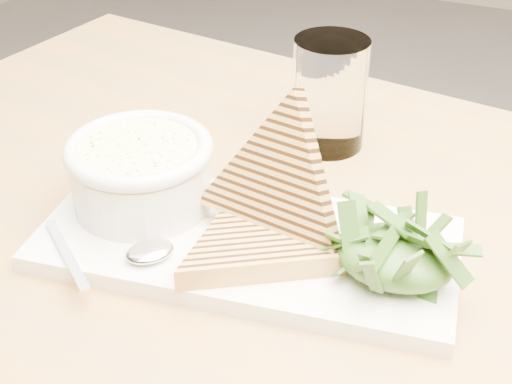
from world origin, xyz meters
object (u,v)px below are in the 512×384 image
at_px(soup_bowl, 142,179).
at_px(glass_near, 329,94).
at_px(table_top, 338,321).
at_px(platter, 247,244).

bearing_deg(soup_bowl, glass_near, 61.46).
xyz_separation_m(table_top, soup_bowl, (-0.20, 0.04, 0.06)).
bearing_deg(glass_near, platter, -89.97).
relative_size(table_top, soup_bowl, 9.67).
xyz_separation_m(table_top, platter, (-0.10, 0.03, 0.03)).
distance_m(platter, glass_near, 0.21).
relative_size(soup_bowl, glass_near, 1.06).
bearing_deg(table_top, platter, 162.94).
xyz_separation_m(platter, soup_bowl, (-0.11, 0.01, 0.03)).
bearing_deg(soup_bowl, table_top, -10.79).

